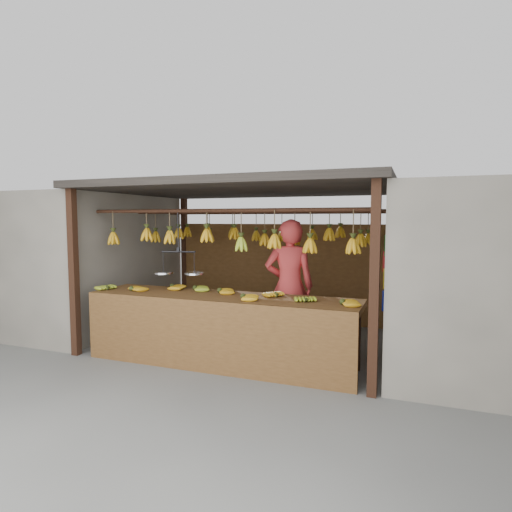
% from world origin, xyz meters
% --- Properties ---
extents(ground, '(80.00, 80.00, 0.00)m').
position_xyz_m(ground, '(0.00, 0.00, 0.00)').
color(ground, '#5B5B57').
extents(stall, '(4.30, 3.30, 2.40)m').
position_xyz_m(stall, '(0.00, 0.33, 1.97)').
color(stall, black).
rests_on(stall, ground).
extents(neighbor_left, '(3.00, 3.00, 2.30)m').
position_xyz_m(neighbor_left, '(-3.60, 0.00, 1.15)').
color(neighbor_left, slate).
rests_on(neighbor_left, ground).
extents(counter, '(3.60, 0.82, 0.96)m').
position_xyz_m(counter, '(0.05, -1.23, 0.71)').
color(counter, brown).
rests_on(counter, ground).
extents(hanging_bananas, '(3.57, 2.23, 0.39)m').
position_xyz_m(hanging_bananas, '(0.00, -0.00, 1.62)').
color(hanging_bananas, '#BA8313').
rests_on(hanging_bananas, ground).
extents(balance_scale, '(0.69, 0.35, 0.87)m').
position_xyz_m(balance_scale, '(-0.64, -1.00, 1.20)').
color(balance_scale, black).
rests_on(balance_scale, ground).
extents(vendor, '(0.79, 0.63, 1.89)m').
position_xyz_m(vendor, '(0.74, -0.34, 0.94)').
color(vendor, '#BF3333').
rests_on(vendor, ground).
extents(bag_bundles, '(0.08, 0.26, 1.26)m').
position_xyz_m(bag_bundles, '(1.94, 1.35, 1.02)').
color(bag_bundles, '#199926').
rests_on(bag_bundles, ground).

